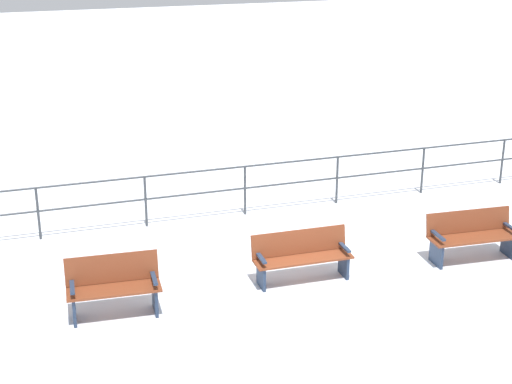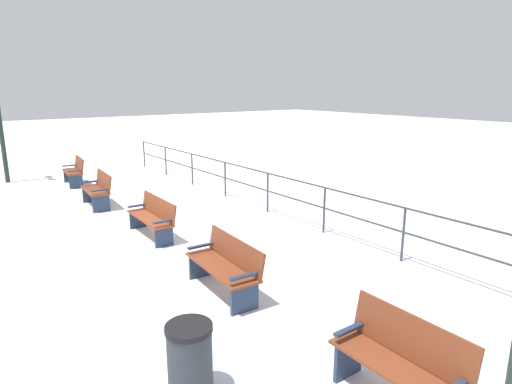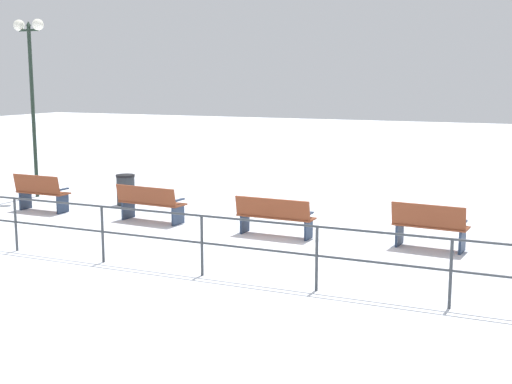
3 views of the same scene
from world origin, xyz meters
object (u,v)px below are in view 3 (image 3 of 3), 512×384
(bench_third, at_px, (274,216))
(trash_bin, at_px, (126,190))
(bench_fifth, at_px, (41,192))
(bench_second, at_px, (430,226))
(bench_fourth, at_px, (150,203))
(lamppost_middle, at_px, (31,64))

(bench_third, distance_m, trash_bin, 5.35)
(bench_fifth, bearing_deg, bench_second, -88.75)
(bench_fourth, bearing_deg, trash_bin, 52.46)
(bench_second, relative_size, lamppost_middle, 0.30)
(bench_third, bearing_deg, bench_second, -85.06)
(bench_second, bearing_deg, bench_fifth, 94.62)
(bench_second, xyz_separation_m, trash_bin, (1.56, 8.27, -0.07))
(bench_fourth, xyz_separation_m, lamppost_middle, (1.63, 4.88, 3.27))
(trash_bin, bearing_deg, lamppost_middle, 89.37)
(bench_third, relative_size, lamppost_middle, 0.35)
(bench_fourth, distance_m, bench_fifth, 3.23)
(trash_bin, bearing_deg, bench_fifth, 139.47)
(bench_second, height_order, trash_bin, bench_second)
(bench_second, relative_size, bench_third, 0.87)
(bench_third, xyz_separation_m, trash_bin, (1.77, 5.05, -0.04))
(bench_third, height_order, lamppost_middle, lamppost_middle)
(bench_fourth, relative_size, lamppost_middle, 0.34)
(trash_bin, bearing_deg, bench_fourth, -131.40)
(bench_second, bearing_deg, lamppost_middle, 86.09)
(bench_fourth, xyz_separation_m, bench_fifth, (-0.05, 3.23, 0.04))
(bench_third, height_order, bench_fifth, bench_fifth)
(trash_bin, bearing_deg, bench_second, -100.67)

